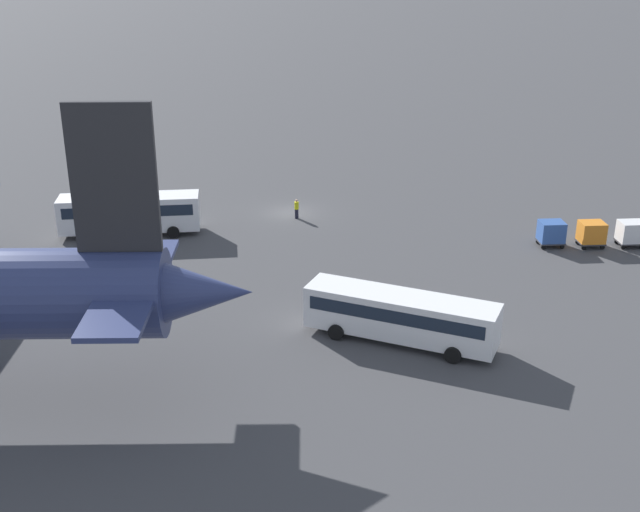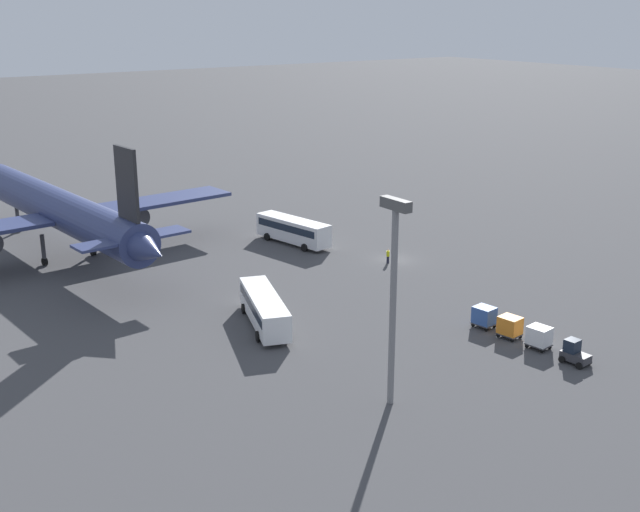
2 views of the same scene
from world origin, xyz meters
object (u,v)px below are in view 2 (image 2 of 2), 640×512
object	(u,v)px
cargo_cart_white	(539,336)
cargo_cart_orange	(510,326)
shuttle_bus_far	(264,307)
airplane	(60,210)
cargo_cart_blue	(484,316)
shuttle_bus_near	(293,229)
worker_person	(388,256)
baggage_tug	(574,353)

from	to	relation	value
cargo_cart_white	cargo_cart_orange	xyz separation A→B (m)	(3.15, 0.29, 0.00)
cargo_cart_white	cargo_cart_orange	size ratio (longest dim) A/B	1.00
cargo_cart_white	shuttle_bus_far	bearing A→B (deg)	42.31
airplane	cargo_cart_blue	xyz separation A→B (m)	(-45.29, -25.26, -4.78)
shuttle_bus_far	shuttle_bus_near	bearing A→B (deg)	-19.32
cargo_cart_orange	cargo_cart_blue	distance (m)	3.15
shuttle_bus_near	shuttle_bus_far	world-z (taller)	shuttle_bus_near
worker_person	cargo_cart_blue	size ratio (longest dim) A/B	0.79
worker_person	cargo_cart_orange	distance (m)	24.52
airplane	cargo_cart_white	size ratio (longest dim) A/B	22.97
worker_person	cargo_cart_orange	bearing A→B (deg)	167.17
shuttle_bus_near	cargo_cart_white	world-z (taller)	shuttle_bus_near
airplane	shuttle_bus_far	xyz separation A→B (m)	(-32.79, -8.49, -4.14)
shuttle_bus_near	shuttle_bus_far	distance (m)	27.85
shuttle_bus_far	worker_person	bearing A→B (deg)	-49.87
baggage_tug	cargo_cart_white	xyz separation A→B (m)	(3.80, 0.02, 0.25)
cargo_cart_orange	cargo_cart_blue	bearing A→B (deg)	0.97
worker_person	cargo_cart_white	world-z (taller)	cargo_cart_white
airplane	worker_person	world-z (taller)	airplane
cargo_cart_orange	shuttle_bus_near	bearing A→B (deg)	-1.15
shuttle_bus_near	cargo_cart_white	bearing A→B (deg)	169.61
baggage_tug	worker_person	distance (m)	31.28
airplane	worker_person	size ratio (longest dim) A/B	29.04
shuttle_bus_near	cargo_cart_white	size ratio (longest dim) A/B	5.28
baggage_tug	worker_person	world-z (taller)	baggage_tug
worker_person	cargo_cart_orange	size ratio (longest dim) A/B	0.79
shuttle_bus_near	cargo_cart_blue	xyz separation A→B (m)	(-34.11, 0.80, -0.77)
baggage_tug	cargo_cart_blue	distance (m)	10.12
airplane	baggage_tug	xyz separation A→B (m)	(-55.40, -25.63, -5.03)
airplane	cargo_cart_orange	bearing A→B (deg)	-156.76
shuttle_bus_far	airplane	bearing A→B (deg)	34.31
shuttle_bus_far	cargo_cart_orange	size ratio (longest dim) A/B	5.44
worker_person	shuttle_bus_near	bearing A→B (deg)	19.38
airplane	baggage_tug	world-z (taller)	airplane
baggage_tug	cargo_cart_blue	world-z (taller)	baggage_tug
baggage_tug	cargo_cart_blue	bearing A→B (deg)	-2.15
baggage_tug	cargo_cart_blue	xyz separation A→B (m)	(10.11, 0.37, 0.25)
cargo_cart_white	baggage_tug	bearing A→B (deg)	-179.62
shuttle_bus_near	baggage_tug	distance (m)	44.23
cargo_cart_blue	worker_person	bearing A→B (deg)	-14.84
shuttle_bus_near	cargo_cart_blue	size ratio (longest dim) A/B	5.28
worker_person	cargo_cart_blue	distance (m)	21.47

